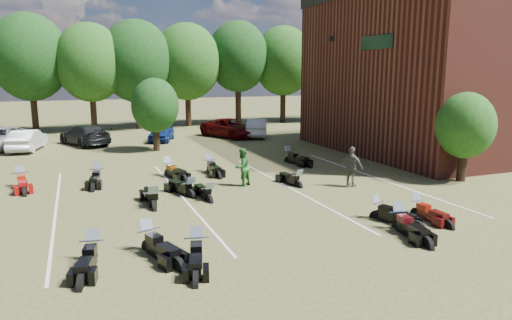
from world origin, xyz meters
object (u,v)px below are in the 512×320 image
person_green (242,167)px  person_grey (352,167)px  car_4 (161,133)px  motorcycle_3 (197,258)px

person_green → person_grey: person_grey is taller
car_4 → person_green: 15.91m
car_4 → motorcycle_3: 23.70m
person_green → person_grey: bearing=130.4°
person_grey → car_4: bearing=-9.2°
person_grey → person_green: bearing=39.9°
person_green → person_grey: (4.71, -2.03, 0.06)m
person_grey → motorcycle_3: (-8.86, -5.57, -0.95)m
motorcycle_3 → person_green: bearing=76.6°
person_green → person_grey: 5.13m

